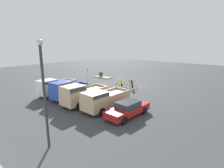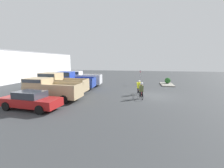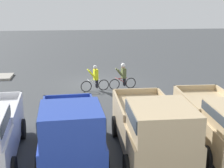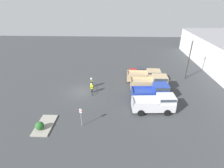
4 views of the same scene
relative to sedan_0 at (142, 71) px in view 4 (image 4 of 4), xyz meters
The scene contains 12 objects.
ground_plane 11.81m from the sedan_0, 56.37° to the right, with size 80.00×80.00×0.00m, color #383A3D.
sedan_0 is the anchor object (origin of this frame).
pickup_truck_0 2.84m from the sedan_0, ahead, with size 2.39×5.49×2.10m.
pickup_truck_1 5.67m from the sedan_0, ahead, with size 2.32×5.41×2.38m.
pickup_truck_2 8.41m from the sedan_0, ahead, with size 2.39×4.98×2.32m.
pickup_truck_3 11.19m from the sedan_0, ahead, with size 2.34×5.25×2.21m.
cyclist_0 10.77m from the sedan_0, 50.02° to the right, with size 1.79×0.55×1.64m.
cyclist_1 9.95m from the sedan_0, 58.84° to the right, with size 1.77×0.54×1.67m.
fire_lane_sign 16.61m from the sedan_0, 30.04° to the right, with size 0.12×0.29×2.36m.
lamppost 8.16m from the sedan_0, 81.18° to the left, with size 0.36×0.36×6.85m.
curb_island 19.09m from the sedan_0, 40.68° to the right, with size 3.54×1.80×0.15m, color gray.
shrub 19.78m from the sedan_0, 39.72° to the right, with size 0.91×0.91×0.91m.
Camera 4 is at (22.92, 5.45, 12.96)m, focal length 28.00 mm.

